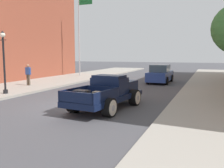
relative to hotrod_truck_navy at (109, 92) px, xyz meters
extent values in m
plane|color=#47474C|center=(-1.80, -0.25, -0.75)|extent=(140.00, 140.00, 0.00)
cube|color=#0F1938|center=(-0.03, -0.24, -0.21)|extent=(2.30, 5.07, 0.24)
cube|color=#0F1938|center=(0.01, 0.11, 0.31)|extent=(1.67, 1.27, 0.80)
cube|color=#0F1938|center=(0.01, 0.06, 0.77)|extent=(1.53, 1.09, 0.12)
cube|color=#3D4C5B|center=(0.08, 0.67, 0.47)|extent=(1.32, 0.19, 0.44)
cube|color=#0F1938|center=(0.16, 1.40, 0.17)|extent=(1.48, 1.64, 0.52)
cube|color=silver|center=(0.25, 2.19, 0.15)|extent=(0.69, 0.18, 0.47)
cube|color=#0F1938|center=(-0.18, -1.63, -0.07)|extent=(1.92, 2.28, 0.04)
cube|color=#0F1938|center=(-0.99, -1.54, 0.15)|extent=(0.32, 2.10, 0.44)
cube|color=#0F1938|center=(0.62, -1.72, 0.15)|extent=(0.32, 2.10, 0.44)
cube|color=#0F1938|center=(-0.30, -2.64, 0.15)|extent=(1.62, 0.26, 0.44)
cube|color=#0F1938|center=(-0.07, -0.63, 0.15)|extent=(1.62, 0.26, 0.44)
cylinder|color=black|center=(-0.77, 1.20, -0.35)|extent=(0.45, 0.84, 0.80)
cylinder|color=silver|center=(-0.95, 1.22, -0.35)|extent=(0.09, 0.65, 0.66)
cylinder|color=silver|center=(-0.96, 1.22, -0.35)|extent=(0.05, 0.24, 0.24)
cylinder|color=black|center=(1.02, 1.00, -0.35)|extent=(0.45, 0.84, 0.80)
cylinder|color=silver|center=(1.20, 0.97, -0.35)|extent=(0.09, 0.65, 0.66)
cylinder|color=silver|center=(1.21, 0.97, -0.35)|extent=(0.05, 0.24, 0.24)
cylinder|color=black|center=(-1.07, -1.48, -0.35)|extent=(0.45, 0.84, 0.80)
cylinder|color=silver|center=(-1.25, -1.46, -0.35)|extent=(0.09, 0.65, 0.66)
cylinder|color=silver|center=(-1.26, -1.46, -0.35)|extent=(0.05, 0.24, 0.24)
cylinder|color=black|center=(0.71, -1.68, -0.35)|extent=(0.45, 0.84, 0.80)
cylinder|color=silver|center=(0.90, -1.70, -0.35)|extent=(0.09, 0.65, 0.66)
cylinder|color=silver|center=(0.91, -1.70, -0.35)|extent=(0.05, 0.24, 0.24)
cube|color=#2D2D33|center=(-0.40, -1.96, 0.15)|extent=(0.65, 0.50, 0.40)
cube|color=#3D2D1E|center=(-0.40, -1.96, 0.15)|extent=(0.62, 0.12, 0.42)
cube|color=gray|center=(0.07, -1.36, 0.09)|extent=(0.44, 0.32, 0.28)
cube|color=#284293|center=(0.33, 11.54, -0.14)|extent=(1.79, 4.33, 0.80)
cube|color=#384C5B|center=(0.33, 11.39, 0.58)|extent=(1.55, 2.02, 0.64)
cylinder|color=black|center=(-0.48, 12.85, -0.42)|extent=(0.23, 0.66, 0.66)
cylinder|color=black|center=(1.17, 12.82, -0.42)|extent=(0.23, 0.66, 0.66)
cylinder|color=black|center=(-0.52, 10.27, -0.42)|extent=(0.23, 0.66, 0.66)
cylinder|color=black|center=(1.13, 10.24, -0.42)|extent=(0.23, 0.66, 0.66)
cylinder|color=brown|center=(-8.81, 4.61, -0.17)|extent=(0.14, 0.14, 0.86)
cylinder|color=brown|center=(-8.63, 4.61, -0.17)|extent=(0.14, 0.14, 0.86)
cube|color=#2D4C93|center=(-8.72, 4.61, 0.54)|extent=(0.36, 0.22, 0.56)
cylinder|color=#2D4C93|center=(-8.94, 4.61, 0.51)|extent=(0.09, 0.09, 0.54)
cylinder|color=#2D4C93|center=(-8.50, 4.61, 0.51)|extent=(0.09, 0.09, 0.54)
sphere|color=#9E7051|center=(-8.72, 4.61, 0.94)|extent=(0.22, 0.22, 0.22)
cylinder|color=black|center=(-7.27, 0.78, -0.48)|extent=(0.28, 0.28, 0.24)
cylinder|color=black|center=(-7.27, 0.78, 1.24)|extent=(0.12, 0.12, 3.20)
cylinder|color=black|center=(-7.27, 0.78, 2.69)|extent=(0.50, 0.04, 0.04)
sphere|color=silver|center=(-7.27, 0.78, 3.00)|extent=(0.32, 0.32, 0.32)
cone|color=black|center=(-7.27, 0.78, 3.18)|extent=(0.24, 0.24, 0.14)
cylinder|color=#B2B2B7|center=(-9.34, 14.00, 3.90)|extent=(0.12, 0.12, 9.00)
cube|color=#196633|center=(-8.48, 14.00, 7.75)|extent=(1.60, 0.03, 1.00)
camera|label=1|loc=(4.52, -10.94, 1.82)|focal=39.72mm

